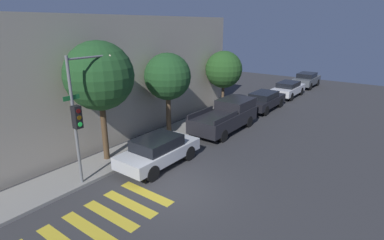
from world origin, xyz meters
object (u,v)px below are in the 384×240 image
(sedan_near_corner, at_px, (158,150))
(sedan_tail_of_row, at_px, (307,79))
(pickup_truck, at_px, (226,116))
(tree_midblock, at_px, (168,77))
(tree_far_end, at_px, (224,70))
(sedan_middle, at_px, (264,100))
(sedan_far_end, at_px, (288,89))
(traffic_light_pole, at_px, (84,103))
(tree_near_corner, at_px, (99,76))

(sedan_near_corner, distance_m, sedan_tail_of_row, 23.16)
(sedan_tail_of_row, bearing_deg, pickup_truck, 180.00)
(tree_midblock, relative_size, tree_far_end, 1.07)
(sedan_middle, relative_size, sedan_far_end, 1.03)
(tree_far_end, bearing_deg, sedan_tail_of_row, -10.21)
(sedan_near_corner, bearing_deg, tree_far_end, 13.65)
(traffic_light_pole, height_order, tree_midblock, traffic_light_pole)
(pickup_truck, height_order, sedan_tail_of_row, pickup_truck)
(tree_midblock, bearing_deg, pickup_truck, -40.32)
(traffic_light_pole, bearing_deg, sedan_tail_of_row, -2.80)
(traffic_light_pole, bearing_deg, sedan_middle, -4.84)
(tree_near_corner, bearing_deg, sedan_near_corner, -63.92)
(sedan_tail_of_row, bearing_deg, sedan_far_end, 180.00)
(sedan_tail_of_row, height_order, tree_near_corner, tree_near_corner)
(pickup_truck, relative_size, sedan_tail_of_row, 1.22)
(pickup_truck, relative_size, sedan_middle, 1.13)
(traffic_light_pole, relative_size, tree_near_corner, 0.92)
(pickup_truck, bearing_deg, sedan_middle, -0.00)
(pickup_truck, xyz_separation_m, tree_midblock, (-2.82, 2.39, 2.61))
(sedan_near_corner, xyz_separation_m, sedan_tail_of_row, (23.16, 0.00, 0.04))
(pickup_truck, distance_m, tree_near_corner, 8.54)
(sedan_near_corner, distance_m, tree_far_end, 10.44)
(sedan_near_corner, xyz_separation_m, pickup_truck, (6.34, 0.00, 0.16))
(traffic_light_pole, height_order, sedan_tail_of_row, traffic_light_pole)
(tree_near_corner, height_order, tree_midblock, tree_near_corner)
(pickup_truck, bearing_deg, traffic_light_pole, 172.12)
(pickup_truck, xyz_separation_m, tree_near_corner, (-7.51, 2.39, 3.29))
(sedan_middle, bearing_deg, tree_far_end, 133.76)
(tree_midblock, bearing_deg, tree_far_end, 0.00)
(traffic_light_pole, distance_m, tree_midblock, 6.45)
(sedan_near_corner, xyz_separation_m, tree_midblock, (3.52, 2.39, 2.77))
(traffic_light_pole, relative_size, sedan_near_corner, 1.27)
(sedan_far_end, relative_size, sedan_tail_of_row, 1.05)
(sedan_tail_of_row, relative_size, tree_near_corner, 0.73)
(sedan_middle, bearing_deg, pickup_truck, 180.00)
(tree_near_corner, xyz_separation_m, tree_far_end, (11.03, 0.00, -1.00))
(sedan_far_end, xyz_separation_m, tree_near_corner, (-18.75, 2.39, 3.46))
(pickup_truck, xyz_separation_m, sedan_tail_of_row, (16.82, -0.00, -0.12))
(sedan_near_corner, relative_size, tree_near_corner, 0.73)
(sedan_middle, bearing_deg, traffic_light_pole, 175.16)
(traffic_light_pole, distance_m, sedan_far_end, 20.64)
(sedan_far_end, height_order, tree_midblock, tree_midblock)
(pickup_truck, distance_m, sedan_tail_of_row, 16.82)
(sedan_tail_of_row, bearing_deg, tree_midblock, 173.05)
(pickup_truck, bearing_deg, sedan_tail_of_row, -0.00)
(sedan_near_corner, relative_size, sedan_tail_of_row, 0.99)
(traffic_light_pole, distance_m, sedan_near_corner, 4.13)
(tree_midblock, bearing_deg, sedan_tail_of_row, -6.95)
(tree_midblock, distance_m, tree_far_end, 6.35)
(sedan_near_corner, bearing_deg, tree_midblock, 34.25)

